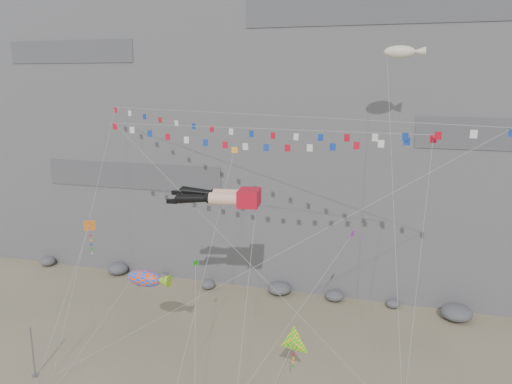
# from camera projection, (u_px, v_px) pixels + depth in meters

# --- Properties ---
(ground) EXTENTS (120.00, 120.00, 0.00)m
(ground) POSITION_uv_depth(u_px,v_px,m) (228.00, 382.00, 38.73)
(ground) COLOR gray
(ground) RESTS_ON ground
(cliff) EXTENTS (80.00, 28.00, 50.00)m
(cliff) POSITION_uv_depth(u_px,v_px,m) (310.00, 63.00, 63.10)
(cliff) COLOR slate
(cliff) RESTS_ON ground
(talus_boulders) EXTENTS (60.00, 3.00, 1.20)m
(talus_boulders) POSITION_uv_depth(u_px,v_px,m) (280.00, 289.00, 54.50)
(talus_boulders) COLOR #57575C
(talus_boulders) RESTS_ON ground
(anchor_pole_left) EXTENTS (0.12, 0.12, 4.24)m
(anchor_pole_left) POSITION_uv_depth(u_px,v_px,m) (33.00, 352.00, 39.04)
(anchor_pole_left) COLOR gray
(anchor_pole_left) RESTS_ON ground
(legs_kite) EXTENTS (9.59, 14.88, 19.50)m
(legs_kite) POSITION_uv_depth(u_px,v_px,m) (224.00, 197.00, 40.09)
(legs_kite) COLOR red
(legs_kite) RESTS_ON ground
(flag_banner_upper) EXTENTS (36.09, 18.13, 26.98)m
(flag_banner_upper) POSITION_uv_depth(u_px,v_px,m) (262.00, 115.00, 41.99)
(flag_banner_upper) COLOR red
(flag_banner_upper) RESTS_ON ground
(flag_banner_lower) EXTENTS (26.31, 7.37, 23.61)m
(flag_banner_lower) POSITION_uv_depth(u_px,v_px,m) (256.00, 129.00, 39.04)
(flag_banner_lower) COLOR red
(flag_banner_lower) RESTS_ON ground
(harlequin_kite) EXTENTS (2.34, 7.61, 12.91)m
(harlequin_kite) POSITION_uv_depth(u_px,v_px,m) (90.00, 226.00, 41.42)
(harlequin_kite) COLOR red
(harlequin_kite) RESTS_ON ground
(fish_windsock) EXTENTS (7.30, 5.23, 10.06)m
(fish_windsock) POSITION_uv_depth(u_px,v_px,m) (144.00, 278.00, 40.04)
(fish_windsock) COLOR #FF430D
(fish_windsock) RESTS_ON ground
(delta_kite) EXTENTS (3.30, 7.85, 9.18)m
(delta_kite) POSITION_uv_depth(u_px,v_px,m) (293.00, 343.00, 34.46)
(delta_kite) COLOR yellow
(delta_kite) RESTS_ON ground
(blimp_windsock) EXTENTS (3.93, 14.43, 28.61)m
(blimp_windsock) POSITION_uv_depth(u_px,v_px,m) (400.00, 53.00, 40.76)
(blimp_windsock) COLOR beige
(blimp_windsock) RESTS_ON ground
(small_kite_a) EXTENTS (1.38, 13.06, 21.16)m
(small_kite_a) POSITION_uv_depth(u_px,v_px,m) (233.00, 155.00, 42.02)
(small_kite_a) COLOR #FD9E15
(small_kite_a) RESTS_ON ground
(small_kite_b) EXTENTS (8.20, 13.71, 18.57)m
(small_kite_b) POSITION_uv_depth(u_px,v_px,m) (350.00, 237.00, 39.94)
(small_kite_b) COLOR #B221C4
(small_kite_b) RESTS_ON ground
(small_kite_c) EXTENTS (4.40, 10.39, 13.74)m
(small_kite_c) POSITION_uv_depth(u_px,v_px,m) (196.00, 267.00, 39.06)
(small_kite_c) COLOR #189917
(small_kite_c) RESTS_ON ground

